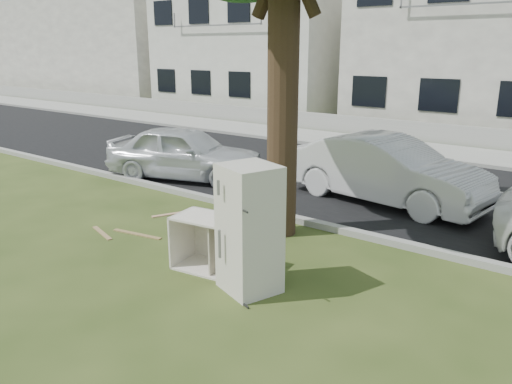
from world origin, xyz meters
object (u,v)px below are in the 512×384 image
Objects in this scene: fridge at (249,229)px; cabinet at (210,243)px; car_center at (386,170)px; car_left at (185,153)px.

cabinet is at bearing -170.91° from fridge.
car_center is 1.10× the size of car_left.
cabinet is (-0.90, 0.17, -0.48)m from fridge.
cabinet is at bearing 179.27° from car_center.
car_center is at bearing 73.42° from cabinet.
fridge is at bearing -18.61° from cabinet.
fridge is 6.44m from car_left.
car_center is at bearing 111.50° from fridge.
cabinet is 5.64m from car_left.
car_center is (0.75, 4.89, 0.31)m from cabinet.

